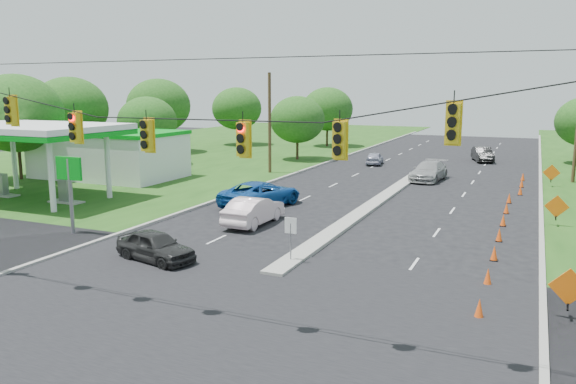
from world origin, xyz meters
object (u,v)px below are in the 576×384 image
at_px(black_sedan, 155,246).
at_px(blue_pickup, 261,194).
at_px(gas_station, 97,150).
at_px(white_sedan, 254,210).

distance_m(black_sedan, blue_pickup, 12.54).
relative_size(gas_station, white_sedan, 4.12).
height_order(gas_station, blue_pickup, gas_station).
xyz_separation_m(gas_station, black_sedan, (18.04, -16.37, -1.89)).
distance_m(gas_station, blue_pickup, 17.53).
height_order(black_sedan, blue_pickup, blue_pickup).
bearing_deg(black_sedan, blue_pickup, 18.27).
xyz_separation_m(white_sedan, blue_pickup, (-1.83, 4.54, 0.05)).
distance_m(gas_station, white_sedan, 20.71).
bearing_deg(white_sedan, blue_pickup, -67.36).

